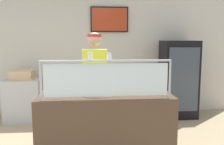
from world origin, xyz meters
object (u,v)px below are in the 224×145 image
(pizza_tray, at_px, (98,93))
(parmesan_shaker, at_px, (90,57))
(pizza_box_stack, at_px, (22,75))
(pepper_flake_shaker, at_px, (109,57))
(drink_fridge, at_px, (178,79))
(worker_figure, at_px, (95,81))
(pizza_server, at_px, (99,91))

(pizza_tray, height_order, parmesan_shaker, parmesan_shaker)
(pizza_tray, relative_size, pizza_box_stack, 1.07)
(pepper_flake_shaker, height_order, drink_fridge, drink_fridge)
(pizza_box_stack, bearing_deg, worker_figure, -39.58)
(drink_fridge, bearing_deg, parmesan_shaker, -130.09)
(worker_figure, distance_m, pizza_box_stack, 1.85)
(pizza_tray, bearing_deg, worker_figure, 92.10)
(drink_fridge, bearing_deg, pepper_flake_shaker, -126.60)
(pizza_box_stack, bearing_deg, drink_fridge, 0.78)
(pepper_flake_shaker, bearing_deg, worker_figure, 98.54)
(pizza_tray, xyz_separation_m, pepper_flake_shaker, (0.12, -0.30, 0.49))
(worker_figure, xyz_separation_m, pizza_box_stack, (-1.43, 1.18, -0.06))
(pizza_tray, bearing_deg, parmesan_shaker, -107.78)
(pizza_server, bearing_deg, pizza_tray, 115.07)
(pizza_server, relative_size, worker_figure, 0.16)
(pizza_tray, distance_m, pepper_flake_shaker, 0.59)
(pizza_server, bearing_deg, pepper_flake_shaker, -80.65)
(parmesan_shaker, bearing_deg, pizza_server, 68.36)
(pizza_box_stack, bearing_deg, pizza_tray, -52.00)
(parmesan_shaker, height_order, pepper_flake_shaker, parmesan_shaker)
(pizza_server, bearing_deg, worker_figure, 81.66)
(pizza_tray, xyz_separation_m, drink_fridge, (1.76, 1.90, -0.16))
(pizza_tray, distance_m, worker_figure, 0.68)
(parmesan_shaker, bearing_deg, worker_figure, 85.82)
(pizza_tray, relative_size, pepper_flake_shaker, 5.96)
(pizza_tray, xyz_separation_m, worker_figure, (-0.02, 0.68, 0.04))
(pizza_server, height_order, drink_fridge, drink_fridge)
(pepper_flake_shaker, relative_size, pizza_box_stack, 0.18)
(pepper_flake_shaker, height_order, worker_figure, worker_figure)
(pizza_server, distance_m, parmesan_shaker, 0.56)
(pizza_tray, xyz_separation_m, pizza_box_stack, (-1.45, 1.86, -0.02))
(pepper_flake_shaker, bearing_deg, pizza_box_stack, 126.10)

